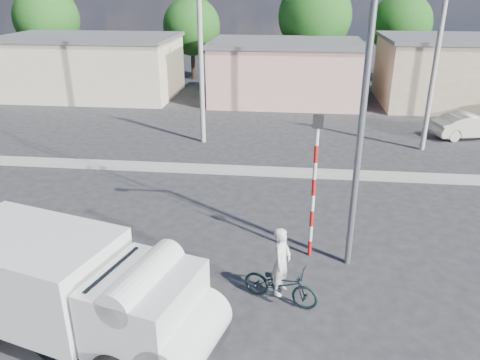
# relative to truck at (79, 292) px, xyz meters

# --- Properties ---
(ground_plane) EXTENTS (120.00, 120.00, 0.00)m
(ground_plane) POSITION_rel_truck_xyz_m (1.95, 2.88, -1.42)
(ground_plane) COLOR #262629
(ground_plane) RESTS_ON ground
(median) EXTENTS (40.00, 0.80, 0.16)m
(median) POSITION_rel_truck_xyz_m (1.95, 10.88, -1.34)
(median) COLOR #99968E
(median) RESTS_ON ground
(truck) EXTENTS (6.59, 3.83, 2.57)m
(truck) POSITION_rel_truck_xyz_m (0.00, 0.00, 0.00)
(truck) COLOR black
(truck) RESTS_ON ground
(bicycle) EXTENTS (2.12, 1.32, 1.05)m
(bicycle) POSITION_rel_truck_xyz_m (4.33, 2.05, -0.90)
(bicycle) COLOR black
(bicycle) RESTS_ON ground
(cyclist) EXTENTS (0.63, 0.77, 1.82)m
(cyclist) POSITION_rel_truck_xyz_m (4.33, 2.05, -0.51)
(cyclist) COLOR silver
(cyclist) RESTS_ON ground
(car_cream) EXTENTS (4.16, 2.36, 1.30)m
(car_cream) POSITION_rel_truck_xyz_m (13.87, 17.20, -0.78)
(car_cream) COLOR beige
(car_cream) RESTS_ON ground
(traffic_pole) EXTENTS (0.28, 0.18, 4.36)m
(traffic_pole) POSITION_rel_truck_xyz_m (5.15, 4.38, 1.17)
(traffic_pole) COLOR red
(traffic_pole) RESTS_ON ground
(streetlight) EXTENTS (2.34, 0.22, 9.00)m
(streetlight) POSITION_rel_truck_xyz_m (6.08, 4.08, 3.54)
(streetlight) COLOR slate
(streetlight) RESTS_ON ground
(building_row) EXTENTS (37.80, 7.30, 4.44)m
(building_row) POSITION_rel_truck_xyz_m (3.04, 24.88, 0.71)
(building_row) COLOR beige
(building_row) RESTS_ON ground
(tree_row) EXTENTS (43.62, 7.43, 8.42)m
(tree_row) POSITION_rel_truck_xyz_m (5.71, 31.33, 3.57)
(tree_row) COLOR #38281E
(tree_row) RESTS_ON ground
(utility_poles) EXTENTS (35.40, 0.24, 8.00)m
(utility_poles) POSITION_rel_truck_xyz_m (5.20, 14.88, 2.64)
(utility_poles) COLOR #99968E
(utility_poles) RESTS_ON ground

